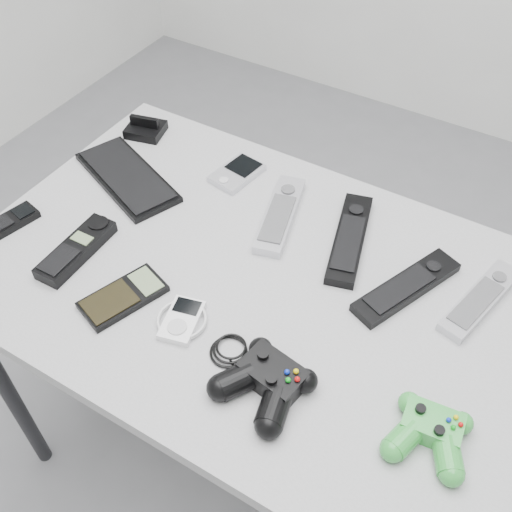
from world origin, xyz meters
The scene contains 15 objects.
floor centered at (0.00, 0.00, 0.00)m, with size 3.50×3.50×0.00m, color gray.
desk centered at (-0.09, -0.03, 0.66)m, with size 1.09×0.70×0.73m.
pda_keyboard centered at (-0.48, 0.07, 0.74)m, with size 0.27×0.11×0.02m, color black.
dock_bracket centered at (-0.55, 0.22, 0.75)m, with size 0.08×0.07×0.04m, color black.
pda centered at (-0.29, 0.20, 0.74)m, with size 0.07×0.11×0.02m, color silver.
remote_silver_a centered at (-0.14, 0.13, 0.74)m, with size 0.06×0.22×0.02m, color silver.
remote_black_a centered at (0.01, 0.14, 0.74)m, with size 0.05×0.24×0.02m, color black.
remote_black_b centered at (0.15, 0.08, 0.74)m, with size 0.05×0.23×0.02m, color black.
remote_silver_b centered at (0.27, 0.12, 0.74)m, with size 0.05×0.21×0.02m, color #B8B8BF.
mobile_phone centered at (-0.59, -0.16, 0.74)m, with size 0.05×0.11×0.02m, color black.
cordless_handset centered at (-0.42, -0.15, 0.74)m, with size 0.05×0.18×0.03m, color black.
calculator centered at (-0.28, -0.19, 0.74)m, with size 0.08×0.15×0.01m, color black.
mp3_player centered at (-0.16, -0.18, 0.74)m, with size 0.09×0.09×0.02m, color white.
controller_black centered at (0.03, -0.22, 0.75)m, with size 0.24×0.15×0.05m, color black, non-canonical shape.
controller_green centered at (0.28, -0.17, 0.75)m, with size 0.12×0.13×0.04m, color #248729, non-canonical shape.
Camera 1 is at (0.27, -0.65, 1.56)m, focal length 42.00 mm.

